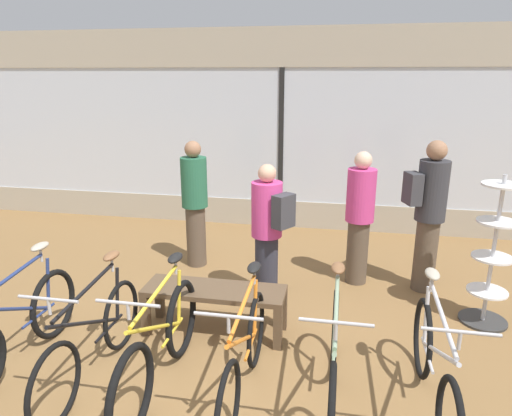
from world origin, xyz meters
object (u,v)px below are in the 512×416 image
bicycle_far_left (19,327)px  bicycle_far_right (434,371)px  bicycle_left (93,339)px  customer_near_rack (268,229)px  customer_near_bench (429,212)px  bicycle_center_left (160,347)px  accessory_rack (491,264)px  bicycle_center_right (244,357)px  customer_mid_floor (195,202)px  customer_by_window (360,216)px  bicycle_right (333,363)px  display_bench (215,296)px

bicycle_far_left → bicycle_far_right: bearing=0.3°
bicycle_left → bicycle_far_right: bearing=1.6°
customer_near_rack → customer_near_bench: (1.78, 0.59, 0.13)m
bicycle_center_left → customer_near_rack: (0.60, 1.70, 0.46)m
customer_near_rack → accessory_rack: bearing=-1.9°
bicycle_left → bicycle_center_right: bicycle_center_right is taller
bicycle_center_right → customer_mid_floor: (-1.20, 2.51, 0.51)m
bicycle_far_right → customer_mid_floor: 3.61m
bicycle_left → customer_by_window: bearing=46.7°
bicycle_left → customer_by_window: (2.21, 2.34, 0.49)m
bicycle_far_left → customer_by_window: (2.95, 2.29, 0.49)m
bicycle_far_left → bicycle_left: 0.74m
bicycle_center_right → customer_by_window: (0.91, 2.36, 0.48)m
bicycle_far_left → bicycle_right: size_ratio=0.94×
bicycle_far_left → bicycle_far_right: (3.46, 0.02, 0.01)m
bicycle_far_right → customer_by_window: bearing=102.7°
customer_by_window → customer_near_bench: customer_near_bench is taller
bicycle_center_left → bicycle_far_right: (2.12, 0.09, -0.00)m
display_bench → customer_near_bench: 2.65m
bicycle_right → customer_near_rack: bearing=114.7°
bicycle_far_left → bicycle_right: (2.72, -0.06, 0.03)m
bicycle_far_left → customer_near_bench: customer_near_bench is taller
display_bench → customer_near_bench: size_ratio=0.78×
bicycle_far_left → customer_mid_floor: 2.63m
bicycle_right → customer_near_bench: size_ratio=1.00×
bicycle_far_right → customer_near_rack: customer_near_rack is taller
customer_near_bench → bicycle_left: bearing=-142.6°
bicycle_far_left → bicycle_left: size_ratio=1.00×
bicycle_left → bicycle_right: size_ratio=0.94×
customer_by_window → bicycle_center_right: bearing=-111.2°
bicycle_right → customer_near_rack: customer_near_rack is taller
bicycle_far_left → bicycle_center_right: (2.03, -0.07, 0.01)m
bicycle_center_left → accessory_rack: accessory_rack is taller
bicycle_right → customer_mid_floor: bearing=127.1°
bicycle_far_left → bicycle_far_right: size_ratio=0.97×
bicycle_far_left → bicycle_center_left: bicycle_center_left is taller
bicycle_right → display_bench: bearing=142.7°
bicycle_center_right → customer_by_window: 2.58m
bicycle_right → customer_near_bench: 2.55m
bicycle_far_left → customer_mid_floor: (0.83, 2.44, 0.51)m
bicycle_center_right → customer_near_rack: customer_near_rack is taller
bicycle_left → customer_mid_floor: customer_mid_floor is taller
bicycle_left → bicycle_center_right: 1.30m
display_bench → bicycle_far_left: bearing=-151.2°
customer_near_rack → customer_mid_floor: bearing=143.9°
bicycle_right → bicycle_left: bearing=179.9°
customer_near_bench → customer_near_rack: bearing=-161.6°
bicycle_far_left → customer_near_rack: size_ratio=1.07×
bicycle_center_left → bicycle_center_right: 0.70m
bicycle_center_right → accessory_rack: 2.76m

